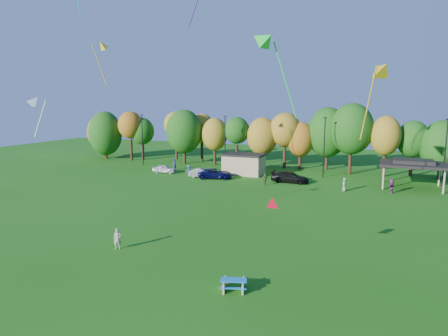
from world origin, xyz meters
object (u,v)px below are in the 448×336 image
at_px(kite_flyer, 118,239).
at_px(car_d, 290,177).
at_px(car_a, 165,169).
at_px(car_c, 216,174).
at_px(picnic_table, 234,284).
at_px(car_b, 203,173).

distance_m(kite_flyer, car_d, 31.29).
relative_size(kite_flyer, car_a, 0.43).
bearing_deg(car_c, picnic_table, -172.03).
distance_m(picnic_table, car_b, 36.69).
xyz_separation_m(picnic_table, car_a, (-24.68, 33.68, 0.25)).
distance_m(picnic_table, car_a, 41.76).
bearing_deg(car_d, car_b, 95.95).
relative_size(car_a, car_c, 0.73).
bearing_deg(car_c, car_b, 74.65).
height_order(car_a, car_c, car_c).
relative_size(car_a, car_d, 0.72).
relative_size(car_b, car_d, 0.78).
bearing_deg(car_a, car_c, -106.29).
bearing_deg(car_c, kite_flyer, 171.41).
height_order(car_a, car_d, car_d).
xyz_separation_m(car_c, car_d, (10.96, 1.19, 0.05)).
bearing_deg(car_d, kite_flyer, 168.44).
height_order(car_b, car_c, car_c).
bearing_deg(car_a, kite_flyer, -164.30).
distance_m(kite_flyer, car_b, 30.07).
bearing_deg(picnic_table, car_a, 109.07).
bearing_deg(picnic_table, car_d, 80.04).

